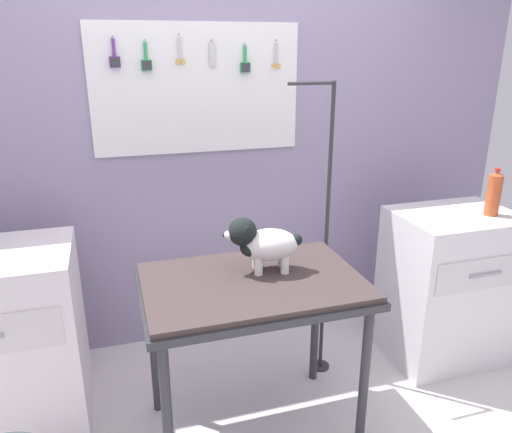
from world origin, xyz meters
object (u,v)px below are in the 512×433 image
grooming_arm (324,247)px  soda_bottle (494,193)px  dog (262,243)px  cabinet_right (448,286)px  grooming_table (253,296)px

grooming_arm → soda_bottle: (0.94, -0.15, 0.27)m
soda_bottle → dog: bearing=-174.5°
soda_bottle → grooming_arm: bearing=171.1°
cabinet_right → soda_bottle: bearing=-23.7°
grooming_table → soda_bottle: 1.50m
grooming_arm → cabinet_right: size_ratio=1.81×
dog → cabinet_right: 1.34m
grooming_table → cabinet_right: (1.30, 0.28, -0.28)m
grooming_table → grooming_arm: (0.51, 0.36, 0.03)m
soda_bottle → cabinet_right: bearing=156.3°
grooming_table → dog: 0.24m
dog → cabinet_right: size_ratio=0.40×
dog → soda_bottle: (1.39, 0.13, 0.08)m
grooming_arm → grooming_table: bearing=-145.3°
dog → soda_bottle: bearing=5.5°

